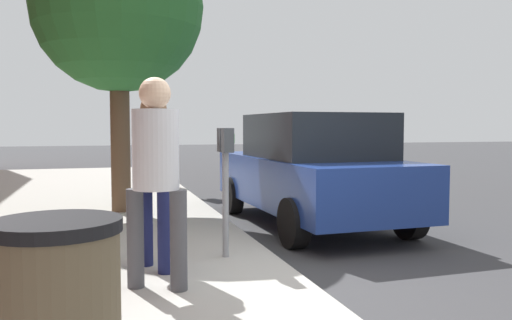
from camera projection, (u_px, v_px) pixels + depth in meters
The scene contains 7 objects.
ground_plane at pixel (297, 286), 5.19m from camera, with size 80.00×80.00×0.00m, color #38383A.
parking_meter at pixel (226, 164), 5.68m from camera, with size 0.36×0.12×1.41m.
pedestrian_at_meter at pixel (154, 168), 5.18m from camera, with size 0.49×0.38×1.74m.
pedestrian_bystander at pixel (156, 164), 4.54m from camera, with size 0.40×0.51×1.85m.
parked_sedan_near at pixel (312, 169), 8.30m from camera, with size 4.46×2.09×1.77m.
street_tree at pixel (118, 8), 8.64m from camera, with size 2.81×2.81×4.80m.
traffic_signal at pixel (157, 87), 13.14m from camera, with size 0.24×0.44×3.60m.
Camera 1 is at (-4.78, 1.83, 1.58)m, focal length 36.78 mm.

